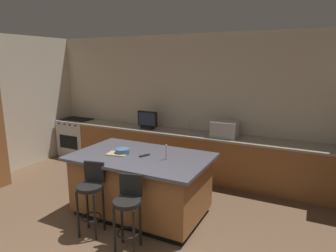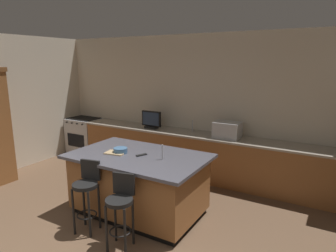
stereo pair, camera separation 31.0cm
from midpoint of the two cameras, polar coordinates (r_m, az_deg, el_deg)
name	(u,v)px [view 1 (the left image)]	position (r m, az deg, el deg)	size (l,w,h in m)	color
wall_back	(201,105)	(6.17, 4.85, 4.10)	(7.56, 0.12, 2.83)	beige
counter_back	(192,154)	(6.05, 3.08, -5.46)	(5.29, 0.62, 0.89)	brown
kitchen_island	(142,184)	(4.61, -7.07, -11.04)	(2.03, 1.27, 0.93)	black
range_oven	(77,137)	(7.74, -18.12, -2.05)	(0.79, 0.63, 0.91)	#B7BABF
microwave	(225,129)	(5.68, 9.31, -0.60)	(0.48, 0.36, 0.30)	#B7BABF
tv_monitor	(147,121)	(6.31, -5.39, 1.01)	(0.45, 0.16, 0.37)	black
sink_faucet_back	(189,126)	(6.04, 2.63, 0.05)	(0.02, 0.02, 0.24)	#B2B2B7
sink_faucet_island	(166,152)	(4.20, -2.46, -5.04)	(0.02, 0.02, 0.22)	#B2B2B7
bar_stool_left	(91,192)	(4.21, -16.65, -12.14)	(0.35, 0.36, 0.98)	black
bar_stool_right	(128,207)	(3.80, -10.08, -15.08)	(0.35, 0.37, 0.94)	black
fruit_bowl	(122,151)	(4.55, -10.69, -4.81)	(0.21, 0.21, 0.08)	#3F668C
tv_remote	(144,155)	(4.41, -6.57, -5.65)	(0.04, 0.17, 0.02)	black
cutting_board	(117,154)	(4.55, -11.62, -5.26)	(0.30, 0.20, 0.02)	tan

